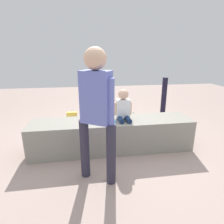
# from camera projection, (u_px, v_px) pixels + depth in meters

# --- Properties ---
(ground_plane) EXTENTS (12.00, 12.00, 0.00)m
(ground_plane) POSITION_uv_depth(u_px,v_px,m) (112.00, 149.00, 3.15)
(ground_plane) COLOR #A88F85
(concrete_ledge) EXTENTS (2.56, 0.56, 0.50)m
(concrete_ledge) POSITION_uv_depth(u_px,v_px,m) (112.00, 135.00, 3.08)
(concrete_ledge) COLOR gray
(concrete_ledge) RESTS_ON ground_plane
(child_seated) EXTENTS (0.28, 0.32, 0.48)m
(child_seated) POSITION_uv_depth(u_px,v_px,m) (123.00, 107.00, 2.98)
(child_seated) COLOR #14284C
(child_seated) RESTS_ON concrete_ledge
(adult_standing) EXTENTS (0.42, 0.33, 1.59)m
(adult_standing) POSITION_uv_depth(u_px,v_px,m) (96.00, 106.00, 2.12)
(adult_standing) COLOR #2B283A
(adult_standing) RESTS_ON ground_plane
(cake_plate) EXTENTS (0.22, 0.22, 0.07)m
(cake_plate) POSITION_uv_depth(u_px,v_px,m) (110.00, 121.00, 2.92)
(cake_plate) COLOR #4CA5D8
(cake_plate) RESTS_ON concrete_ledge
(gift_bag) EXTENTS (0.22, 0.10, 0.37)m
(gift_bag) POSITION_uv_depth(u_px,v_px,m) (72.00, 119.00, 4.04)
(gift_bag) COLOR gold
(gift_bag) RESTS_ON ground_plane
(railing_post) EXTENTS (0.36, 0.36, 1.02)m
(railing_post) POSITION_uv_depth(u_px,v_px,m) (163.00, 107.00, 4.16)
(railing_post) COLOR black
(railing_post) RESTS_ON ground_plane
(water_bottle_near_gift) EXTENTS (0.07, 0.07, 0.22)m
(water_bottle_near_gift) POSITION_uv_depth(u_px,v_px,m) (126.00, 118.00, 4.31)
(water_bottle_near_gift) COLOR silver
(water_bottle_near_gift) RESTS_ON ground_plane
(water_bottle_far_side) EXTENTS (0.06, 0.06, 0.18)m
(water_bottle_far_side) POSITION_uv_depth(u_px,v_px,m) (133.00, 116.00, 4.48)
(water_bottle_far_side) COLOR silver
(water_bottle_far_side) RESTS_ON ground_plane
(party_cup_red) EXTENTS (0.08, 0.08, 0.11)m
(party_cup_red) POSITION_uv_depth(u_px,v_px,m) (96.00, 126.00, 3.98)
(party_cup_red) COLOR red
(party_cup_red) RESTS_ON ground_plane
(cake_box_white) EXTENTS (0.38, 0.36, 0.11)m
(cake_box_white) POSITION_uv_depth(u_px,v_px,m) (70.00, 131.00, 3.70)
(cake_box_white) COLOR white
(cake_box_white) RESTS_ON ground_plane
(handbag_black_leather) EXTENTS (0.32, 0.11, 0.35)m
(handbag_black_leather) POSITION_uv_depth(u_px,v_px,m) (111.00, 127.00, 3.73)
(handbag_black_leather) COLOR black
(handbag_black_leather) RESTS_ON ground_plane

